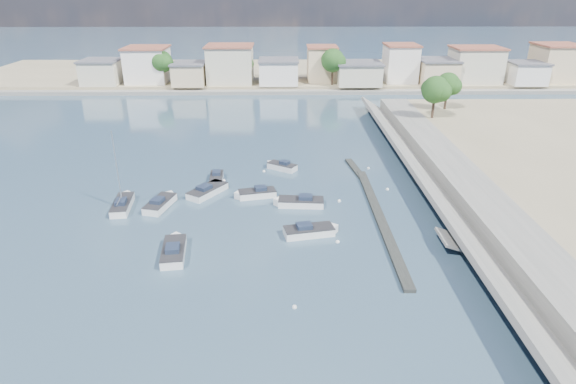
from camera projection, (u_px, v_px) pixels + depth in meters
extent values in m
plane|color=#2B4057|center=(302.00, 135.00, 77.69)|extent=(400.00, 400.00, 0.00)
cube|color=slate|center=(480.00, 199.00, 52.81)|extent=(5.00, 90.00, 1.80)
cube|color=slate|center=(440.00, 199.00, 52.76)|extent=(4.17, 90.00, 2.86)
cube|color=slate|center=(467.00, 245.00, 44.73)|extent=(5.31, 3.50, 1.94)
cube|color=black|center=(380.00, 218.00, 50.24)|extent=(1.00, 26.00, 0.35)
cube|color=black|center=(356.00, 170.00, 63.06)|extent=(2.00, 8.05, 0.30)
cube|color=gray|center=(295.00, 74.00, 125.00)|extent=(160.00, 40.00, 1.40)
cube|color=slate|center=(297.00, 92.00, 105.90)|extent=(160.00, 2.50, 0.80)
cube|color=beige|center=(102.00, 72.00, 108.62)|extent=(8.00, 8.00, 5.00)
cube|color=#595960|center=(100.00, 60.00, 107.54)|extent=(8.48, 8.48, 0.35)
cube|color=white|center=(148.00, 65.00, 110.05)|extent=(9.00, 9.00, 7.50)
cube|color=#99513D|center=(146.00, 48.00, 108.47)|extent=(9.54, 9.54, 0.35)
cube|color=beige|center=(190.00, 74.00, 108.01)|extent=(7.00, 8.00, 4.50)
cube|color=#595960|center=(189.00, 63.00, 107.03)|extent=(7.42, 8.48, 0.35)
cube|color=beige|center=(230.00, 65.00, 109.22)|extent=(10.00, 9.00, 8.00)
cube|color=#99513D|center=(229.00, 46.00, 107.54)|extent=(10.60, 9.54, 0.35)
cube|color=white|center=(279.00, 72.00, 109.03)|extent=(8.50, 8.50, 5.00)
cube|color=#595960|center=(279.00, 60.00, 107.95)|extent=(9.01, 9.01, 0.35)
cube|color=beige|center=(322.00, 64.00, 111.37)|extent=(6.50, 7.50, 7.50)
cube|color=#99513D|center=(322.00, 47.00, 109.79)|extent=(6.89, 7.95, 0.35)
cube|color=beige|center=(358.00, 74.00, 108.40)|extent=(9.50, 9.00, 4.50)
cube|color=#595960|center=(359.00, 63.00, 107.42)|extent=(10.07, 9.54, 0.35)
cube|color=white|center=(400.00, 64.00, 110.54)|extent=(7.00, 8.00, 8.00)
cube|color=#99513D|center=(402.00, 45.00, 108.86)|extent=(7.42, 8.48, 0.35)
cube|color=beige|center=(437.00, 72.00, 109.39)|extent=(8.00, 9.00, 5.00)
cube|color=#595960|center=(438.00, 60.00, 108.32)|extent=(8.48, 9.54, 0.35)
cube|color=beige|center=(475.00, 65.00, 109.90)|extent=(10.50, 8.50, 7.50)
cube|color=#99513D|center=(478.00, 48.00, 108.32)|extent=(11.13, 9.01, 0.35)
cube|color=white|center=(526.00, 73.00, 108.78)|extent=(7.50, 7.50, 4.50)
cube|color=#595960|center=(528.00, 63.00, 107.81)|extent=(7.95, 7.95, 0.35)
cube|color=beige|center=(556.00, 63.00, 110.91)|extent=(9.00, 9.50, 8.00)
cube|color=#99513D|center=(560.00, 45.00, 109.22)|extent=(9.54, 10.07, 0.35)
cylinder|color=#38281E|center=(163.00, 77.00, 108.17)|extent=(0.44, 0.44, 3.38)
sphere|color=#184115|center=(162.00, 62.00, 106.83)|extent=(4.80, 4.80, 4.80)
sphere|color=#184115|center=(165.00, 63.00, 106.38)|extent=(3.60, 3.60, 3.60)
sphere|color=#184115|center=(159.00, 61.00, 107.17)|extent=(3.30, 3.30, 3.30)
cylinder|color=#38281E|center=(244.00, 75.00, 111.19)|extent=(0.44, 0.44, 2.93)
sphere|color=#184115|center=(244.00, 62.00, 110.03)|extent=(4.16, 4.16, 4.16)
sphere|color=#184115|center=(247.00, 64.00, 109.64)|extent=(3.12, 3.12, 3.12)
sphere|color=#184115|center=(241.00, 62.00, 110.33)|extent=(2.86, 2.86, 2.86)
cylinder|color=#38281E|center=(332.00, 77.00, 107.60)|extent=(0.44, 0.44, 3.60)
sphere|color=#184115|center=(333.00, 60.00, 106.17)|extent=(5.12, 5.12, 5.12)
sphere|color=#184115|center=(337.00, 62.00, 105.69)|extent=(3.84, 3.84, 3.84)
sphere|color=#184115|center=(329.00, 59.00, 106.53)|extent=(3.52, 3.52, 3.52)
cylinder|color=#38281E|center=(400.00, 75.00, 110.60)|extent=(0.44, 0.44, 3.15)
sphere|color=#184115|center=(402.00, 61.00, 109.34)|extent=(4.48, 4.48, 4.48)
sphere|color=#184115|center=(406.00, 63.00, 108.93)|extent=(3.36, 3.36, 3.36)
sphere|color=#184115|center=(398.00, 60.00, 109.67)|extent=(3.08, 3.08, 3.08)
cylinder|color=#38281E|center=(471.00, 77.00, 109.94)|extent=(0.44, 0.44, 2.70)
sphere|color=#184115|center=(473.00, 65.00, 108.86)|extent=(3.84, 3.84, 3.84)
sphere|color=#184115|center=(476.00, 66.00, 108.50)|extent=(2.88, 2.88, 2.88)
sphere|color=#184115|center=(470.00, 64.00, 109.14)|extent=(2.64, 2.64, 2.64)
cylinder|color=#38281E|center=(433.00, 108.00, 80.22)|extent=(0.44, 0.44, 3.15)
sphere|color=#184115|center=(435.00, 90.00, 78.96)|extent=(4.48, 4.48, 4.48)
sphere|color=#184115|center=(441.00, 92.00, 78.54)|extent=(3.36, 3.36, 3.36)
sphere|color=#184115|center=(430.00, 88.00, 79.28)|extent=(3.08, 3.08, 3.08)
cylinder|color=#38281E|center=(446.00, 101.00, 85.79)|extent=(0.44, 0.44, 2.93)
sphere|color=#184115|center=(448.00, 84.00, 84.63)|extent=(4.16, 4.16, 4.16)
sphere|color=#184115|center=(453.00, 86.00, 84.24)|extent=(3.12, 3.12, 3.12)
sphere|color=#184115|center=(444.00, 83.00, 84.93)|extent=(2.86, 2.86, 2.86)
cube|color=white|center=(174.00, 253.00, 43.60)|extent=(2.53, 5.20, 1.00)
cube|color=white|center=(176.00, 241.00, 45.55)|extent=(1.94, 1.94, 1.00)
cube|color=#262628|center=(173.00, 248.00, 43.39)|extent=(2.57, 5.20, 0.08)
cube|color=#1F2A3E|center=(173.00, 248.00, 42.84)|extent=(1.38, 1.63, 0.48)
cube|color=white|center=(160.00, 205.00, 52.89)|extent=(2.95, 4.98, 1.00)
cube|color=white|center=(168.00, 197.00, 54.67)|extent=(1.83, 1.83, 1.00)
cube|color=#262628|center=(160.00, 201.00, 52.69)|extent=(2.99, 4.99, 0.08)
cube|color=#1F2A3E|center=(157.00, 200.00, 52.18)|extent=(1.47, 1.64, 0.48)
cube|color=white|center=(301.00, 203.00, 53.28)|extent=(5.09, 2.23, 1.00)
cube|color=white|center=(282.00, 203.00, 53.39)|extent=(1.89, 1.89, 1.00)
cube|color=#262628|center=(301.00, 199.00, 53.08)|extent=(5.09, 2.27, 0.08)
cube|color=#1F2A3E|center=(306.00, 197.00, 52.96)|extent=(1.57, 1.27, 0.48)
cube|color=white|center=(257.00, 194.00, 55.46)|extent=(4.51, 2.61, 1.00)
cube|color=white|center=(242.00, 196.00, 55.08)|extent=(1.69, 1.69, 1.00)
cube|color=#262628|center=(257.00, 190.00, 55.26)|extent=(4.52, 2.65, 0.08)
cube|color=#1F2A3E|center=(261.00, 188.00, 55.25)|extent=(1.47, 1.32, 0.48)
cube|color=white|center=(208.00, 192.00, 56.16)|extent=(4.53, 5.43, 1.00)
cube|color=white|center=(220.00, 186.00, 57.86)|extent=(1.71, 1.71, 1.00)
cube|color=#262628|center=(207.00, 188.00, 55.96)|extent=(4.57, 5.46, 0.08)
cube|color=#1F2A3E|center=(204.00, 187.00, 55.46)|extent=(1.91, 1.99, 0.48)
cube|color=white|center=(282.00, 167.00, 63.49)|extent=(4.07, 3.38, 1.00)
cube|color=white|center=(272.00, 165.00, 64.30)|extent=(1.30, 1.30, 1.00)
cube|color=#262628|center=(282.00, 164.00, 63.29)|extent=(4.09, 3.41, 0.08)
cube|color=#1F2A3E|center=(285.00, 163.00, 63.01)|extent=(1.49, 1.43, 0.48)
cube|color=white|center=(217.00, 180.00, 59.60)|extent=(1.86, 4.20, 1.00)
cube|color=white|center=(216.00, 185.00, 57.99)|extent=(1.54, 1.54, 1.00)
cube|color=#262628|center=(216.00, 176.00, 59.40)|extent=(1.89, 4.21, 0.08)
cube|color=#1F2A3E|center=(216.00, 173.00, 59.68)|extent=(1.05, 1.30, 0.48)
cube|color=white|center=(309.00, 232.00, 47.13)|extent=(5.12, 2.85, 1.00)
cube|color=white|center=(329.00, 230.00, 47.54)|extent=(1.85, 1.85, 1.00)
cube|color=#262628|center=(309.00, 228.00, 46.93)|extent=(5.13, 2.88, 0.08)
cube|color=#1F2A3E|center=(304.00, 226.00, 46.74)|extent=(1.66, 1.45, 0.48)
cube|color=white|center=(123.00, 206.00, 52.66)|extent=(2.31, 5.40, 1.00)
cube|color=white|center=(127.00, 197.00, 54.75)|extent=(1.73, 1.73, 1.00)
cube|color=#262628|center=(122.00, 202.00, 52.45)|extent=(2.34, 5.40, 0.08)
cube|color=#1F2A3E|center=(121.00, 202.00, 51.88)|extent=(1.25, 1.68, 0.48)
cylinder|color=silver|center=(117.00, 167.00, 50.84)|extent=(0.12, 0.12, 8.00)
cylinder|color=silver|center=(119.00, 200.00, 51.08)|extent=(0.34, 2.39, 0.08)
sphere|color=white|center=(338.00, 242.00, 45.86)|extent=(0.39, 0.39, 0.39)
sphere|color=white|center=(387.00, 189.00, 57.42)|extent=(0.39, 0.39, 0.39)
sphere|color=white|center=(295.00, 307.00, 36.71)|extent=(0.39, 0.39, 0.39)
sphere|color=white|center=(339.00, 201.00, 54.35)|extent=(0.39, 0.39, 0.39)
sphere|color=white|center=(264.00, 171.00, 62.82)|extent=(0.39, 0.39, 0.39)
sphere|color=white|center=(368.00, 168.00, 63.84)|extent=(0.39, 0.39, 0.39)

